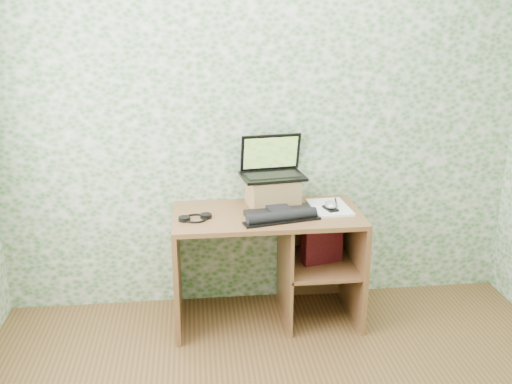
{
  "coord_description": "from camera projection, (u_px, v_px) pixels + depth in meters",
  "views": [
    {
      "loc": [
        -0.45,
        -1.94,
        2.0
      ],
      "look_at": [
        -0.08,
        1.39,
        0.91
      ],
      "focal_mm": 40.0,
      "sensor_mm": 36.0,
      "label": 1
    }
  ],
  "objects": [
    {
      "name": "laptop",
      "position": [
        272.0,
        167.0,
        3.73
      ],
      "size": [
        0.43,
        0.33,
        0.27
      ],
      "rotation": [
        0.0,
        0.0,
        0.13
      ],
      "color": "black",
      "rests_on": "riser"
    },
    {
      "name": "wall_back",
      "position": [
        262.0,
        119.0,
        3.75
      ],
      "size": [
        3.5,
        0.0,
        3.5
      ],
      "primitive_type": "plane",
      "rotation": [
        1.57,
        0.0,
        0.0
      ],
      "color": "silver",
      "rests_on": "ground"
    },
    {
      "name": "riser",
      "position": [
        273.0,
        192.0,
        3.74
      ],
      "size": [
        0.35,
        0.3,
        0.19
      ],
      "primitive_type": "cube",
      "rotation": [
        0.0,
        0.0,
        0.13
      ],
      "color": "#8C613E",
      "rests_on": "desk"
    },
    {
      "name": "mouse",
      "position": [
        330.0,
        206.0,
        3.64
      ],
      "size": [
        0.1,
        0.14,
        0.04
      ],
      "primitive_type": "ellipsoid",
      "rotation": [
        0.0,
        0.0,
        0.26
      ],
      "color": "silver",
      "rests_on": "notepad"
    },
    {
      "name": "red_box",
      "position": [
        322.0,
        240.0,
        3.73
      ],
      "size": [
        0.28,
        0.15,
        0.32
      ],
      "primitive_type": "cube",
      "rotation": [
        0.0,
        0.0,
        0.25
      ],
      "color": "maroon",
      "rests_on": "desk"
    },
    {
      "name": "desk",
      "position": [
        278.0,
        249.0,
        3.75
      ],
      "size": [
        1.2,
        0.6,
        0.75
      ],
      "color": "brown",
      "rests_on": "floor"
    },
    {
      "name": "notepad",
      "position": [
        330.0,
        207.0,
        3.71
      ],
      "size": [
        0.25,
        0.35,
        0.02
      ],
      "primitive_type": "cube",
      "rotation": [
        0.0,
        0.0,
        0.06
      ],
      "color": "white",
      "rests_on": "desk"
    },
    {
      "name": "pen",
      "position": [
        336.0,
        202.0,
        3.77
      ],
      "size": [
        0.04,
        0.17,
        0.01
      ],
      "primitive_type": "cylinder",
      "rotation": [
        1.57,
        0.0,
        -0.18
      ],
      "color": "black",
      "rests_on": "notepad"
    },
    {
      "name": "keyboard",
      "position": [
        280.0,
        214.0,
        3.54
      ],
      "size": [
        0.49,
        0.34,
        0.07
      ],
      "rotation": [
        0.0,
        0.0,
        0.22
      ],
      "color": "black",
      "rests_on": "desk"
    },
    {
      "name": "headphones",
      "position": [
        195.0,
        218.0,
        3.52
      ],
      "size": [
        0.21,
        0.19,
        0.03
      ],
      "rotation": [
        0.0,
        0.0,
        0.26
      ],
      "color": "black",
      "rests_on": "desk"
    }
  ]
}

